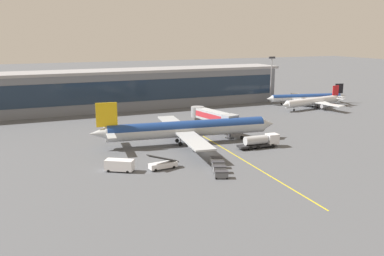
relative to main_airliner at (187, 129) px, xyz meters
name	(u,v)px	position (x,y,z in m)	size (l,w,h in m)	color
ground_plane	(207,153)	(0.77, -10.26, -3.93)	(700.00, 700.00, 0.00)	#515459
apron_lead_in_line	(224,149)	(6.54, -8.26, -3.92)	(0.30, 80.00, 0.01)	yellow
terminal_building	(78,91)	(-18.58, 58.35, 3.46)	(161.65, 16.44, 14.74)	slate
main_airliner	(187,129)	(0.00, 0.00, 0.00)	(49.32, 39.48, 11.65)	#B2B7BC
jet_bridge	(212,116)	(11.19, 8.54, 0.98)	(7.01, 18.74, 6.62)	#B2B7BC
fuel_tanker	(261,141)	(15.36, -11.05, -2.18)	(10.87, 2.95, 3.25)	#232326
lavatory_truck	(119,165)	(-21.58, -15.30, -2.51)	(6.12, 5.07, 2.50)	white
belt_loader	(163,164)	(-12.69, -17.37, -2.94)	(7.00, 2.50, 3.49)	white
baggage_cart_0	(221,174)	(-4.09, -27.42, -3.14)	(3.02, 2.39, 1.48)	#595B60
baggage_cart_1	(220,169)	(-2.94, -24.44, -3.14)	(3.02, 2.39, 1.48)	gray
baggage_cart_2	(218,165)	(-1.79, -21.45, -3.14)	(3.02, 2.39, 1.48)	gray
baggage_cart_3	(217,160)	(-0.64, -18.46, -3.14)	(3.02, 2.39, 1.48)	#B2B7BC
commuter_jet_far	(307,97)	(68.94, 39.18, -1.23)	(34.29, 27.63, 7.98)	silver
commuter_jet_near	(313,101)	(64.41, 29.84, -1.21)	(32.02, 25.71, 7.91)	silver
apron_light_mast_0	(271,76)	(56.24, 46.39, 7.44)	(2.80, 0.50, 18.96)	gray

